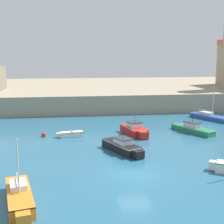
# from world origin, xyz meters

# --- Properties ---
(ground_plane) EXTENTS (200.00, 200.00, 0.00)m
(ground_plane) POSITION_xyz_m (0.00, 0.00, 0.00)
(ground_plane) COLOR #28607F
(quay_seawall) EXTENTS (120.00, 40.00, 3.11)m
(quay_seawall) POSITION_xyz_m (0.00, 45.13, 1.55)
(quay_seawall) COLOR gray
(quay_seawall) RESTS_ON ground
(motorboat_red_0) EXTENTS (2.84, 5.20, 2.44)m
(motorboat_red_0) POSITION_xyz_m (2.62, 12.55, 0.59)
(motorboat_red_0) COLOR red
(motorboat_red_0) RESTS_ON ground
(sailboat_blue_1) EXTENTS (4.23, 6.79, 5.08)m
(sailboat_blue_1) POSITION_xyz_m (15.49, 19.60, 0.44)
(sailboat_blue_1) COLOR #284C9E
(sailboat_blue_1) RESTS_ON ground
(motorboat_green_3) EXTENTS (3.88, 5.82, 2.23)m
(motorboat_green_3) POSITION_xyz_m (9.92, 12.49, 0.49)
(motorboat_green_3) COLOR #237A4C
(motorboat_green_3) RESTS_ON ground
(sailboat_orange_5) EXTENTS (2.64, 6.08, 4.36)m
(sailboat_orange_5) POSITION_xyz_m (-8.38, -3.90, 0.49)
(sailboat_orange_5) COLOR orange
(sailboat_orange_5) RESTS_ON ground
(dinghy_white_6) EXTENTS (3.21, 1.45, 0.65)m
(dinghy_white_6) POSITION_xyz_m (-5.00, 12.57, 0.31)
(dinghy_white_6) COLOR white
(dinghy_white_6) RESTS_ON ground
(motorboat_black_7) EXTENTS (3.55, 5.62, 2.32)m
(motorboat_black_7) POSITION_xyz_m (0.02, 5.98, 0.55)
(motorboat_black_7) COLOR black
(motorboat_black_7) RESTS_ON ground
(mooring_buoy) EXTENTS (0.53, 0.53, 0.53)m
(mooring_buoy) POSITION_xyz_m (-8.15, 12.95, 0.27)
(mooring_buoy) COLOR red
(mooring_buoy) RESTS_ON ground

